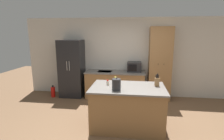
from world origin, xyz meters
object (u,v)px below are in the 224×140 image
object	(u,v)px
knife_block	(157,82)
spice_bottle_short_red	(115,81)
refrigerator	(72,69)
microwave	(134,67)
pantry_cabinet	(160,64)
spice_bottle_amber_oil	(114,84)
kettle	(116,85)
spice_bottle_green_herb	(120,84)
fire_extinguisher	(53,92)
spice_bottle_tall_dark	(118,82)
spice_bottle_pale_salt	(108,83)

from	to	relation	value
knife_block	spice_bottle_short_red	bearing A→B (deg)	178.98
refrigerator	microwave	world-z (taller)	refrigerator
pantry_cabinet	knife_block	bearing A→B (deg)	-99.35
spice_bottle_short_red	spice_bottle_amber_oil	xyz separation A→B (m)	(-0.02, -0.16, -0.03)
pantry_cabinet	kettle	size ratio (longest dim) A/B	8.73
pantry_cabinet	spice_bottle_amber_oil	distance (m)	2.25
spice_bottle_amber_oil	pantry_cabinet	bearing A→B (deg)	57.05
spice_bottle_green_herb	fire_extinguisher	distance (m)	2.99
pantry_cabinet	microwave	xyz separation A→B (m)	(-0.79, 0.05, -0.11)
pantry_cabinet	knife_block	size ratio (longest dim) A/B	8.11
knife_block	microwave	bearing A→B (deg)	105.73
knife_block	spice_bottle_green_herb	bearing A→B (deg)	-169.48
knife_block	kettle	bearing A→B (deg)	-154.54
microwave	fire_extinguisher	size ratio (longest dim) A/B	1.11
microwave	spice_bottle_green_herb	distance (m)	1.96
spice_bottle_short_red	pantry_cabinet	bearing A→B (deg)	55.04
refrigerator	fire_extinguisher	size ratio (longest dim) A/B	4.71
knife_block	spice_bottle_amber_oil	distance (m)	0.95
spice_bottle_tall_dark	spice_bottle_green_herb	distance (m)	0.15
refrigerator	fire_extinguisher	world-z (taller)	refrigerator
microwave	knife_block	xyz separation A→B (m)	(0.50, -1.79, 0.01)
spice_bottle_amber_oil	fire_extinguisher	xyz separation A→B (m)	(-2.24, 1.62, -0.82)
spice_bottle_tall_dark	spice_bottle_pale_salt	distance (m)	0.24
spice_bottle_tall_dark	kettle	size ratio (longest dim) A/B	0.49
spice_bottle_short_red	spice_bottle_amber_oil	bearing A→B (deg)	-95.84
spice_bottle_short_red	kettle	bearing A→B (deg)	-81.39
spice_bottle_tall_dark	spice_bottle_amber_oil	distance (m)	0.16
spice_bottle_amber_oil	fire_extinguisher	distance (m)	2.88
pantry_cabinet	spice_bottle_short_red	distance (m)	2.11
spice_bottle_short_red	spice_bottle_amber_oil	size ratio (longest dim) A/B	1.65
spice_bottle_tall_dark	spice_bottle_amber_oil	world-z (taller)	spice_bottle_tall_dark
spice_bottle_tall_dark	fire_extinguisher	size ratio (longest dim) A/B	0.32
spice_bottle_green_herb	fire_extinguisher	world-z (taller)	spice_bottle_green_herb
pantry_cabinet	microwave	bearing A→B (deg)	176.55
kettle	knife_block	bearing A→B (deg)	25.46
refrigerator	spice_bottle_short_red	size ratio (longest dim) A/B	10.52
refrigerator	spice_bottle_tall_dark	size ratio (longest dim) A/B	14.65
pantry_cabinet	spice_bottle_amber_oil	size ratio (longest dim) A/B	21.15
spice_bottle_short_red	kettle	distance (m)	0.43
refrigerator	spice_bottle_tall_dark	distance (m)	2.42
refrigerator	spice_bottle_amber_oil	distance (m)	2.46
pantry_cabinet	spice_bottle_pale_salt	distance (m)	2.26
spice_bottle_tall_dark	spice_bottle_amber_oil	xyz separation A→B (m)	(-0.08, -0.14, -0.01)
kettle	refrigerator	bearing A→B (deg)	129.11
spice_bottle_pale_salt	kettle	bearing A→B (deg)	-56.98
refrigerator	spice_bottle_short_red	world-z (taller)	refrigerator
refrigerator	knife_block	xyz separation A→B (m)	(2.57, -1.70, 0.10)
spice_bottle_short_red	spice_bottle_pale_salt	bearing A→B (deg)	-159.10
refrigerator	microwave	bearing A→B (deg)	2.59
spice_bottle_tall_dark	spice_bottle_short_red	xyz separation A→B (m)	(-0.06, 0.03, 0.02)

